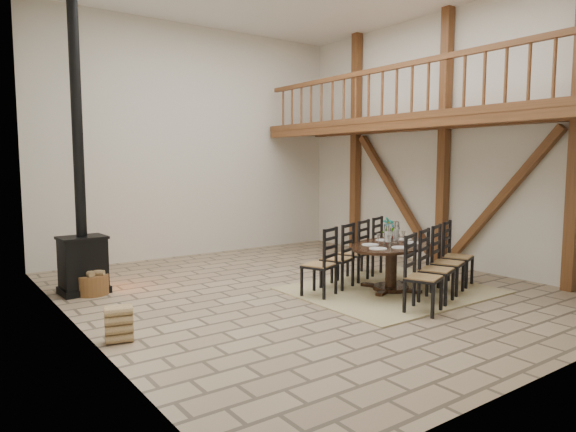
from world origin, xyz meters
TOP-DOWN VIEW (x-y plane):
  - ground at (0.00, 0.00)m, footprint 8.00×8.00m
  - room_shell at (1.19, 0.00)m, footprint 7.02×8.02m
  - rug at (1.04, -0.84)m, footprint 3.00×2.50m
  - dining_table at (1.04, -0.84)m, footprint 2.88×2.75m
  - wood_stove at (-2.99, 1.90)m, footprint 0.73×0.58m
  - log_basket at (-2.90, 1.73)m, footprint 0.48×0.48m
  - log_stack at (-3.25, -0.66)m, footprint 0.35×0.28m

SIDE VIEW (x-z plane):
  - ground at x=0.00m, z-range 0.00..0.00m
  - rug at x=1.04m, z-range 0.00..0.02m
  - log_basket at x=-2.90m, z-range -0.03..0.37m
  - log_stack at x=-3.25m, z-range 0.00..0.42m
  - dining_table at x=1.04m, z-range -0.21..0.98m
  - wood_stove at x=-2.99m, z-range -1.39..3.61m
  - room_shell at x=1.19m, z-range 0.51..5.52m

